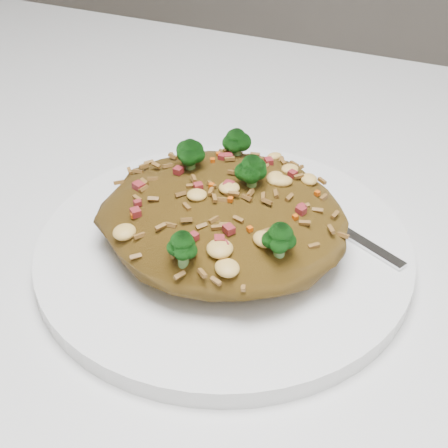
% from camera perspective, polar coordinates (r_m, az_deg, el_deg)
% --- Properties ---
extents(dining_table, '(1.20, 0.80, 0.75)m').
position_cam_1_polar(dining_table, '(0.55, -5.84, -7.20)').
color(dining_table, silver).
rests_on(dining_table, ground).
extents(plate, '(0.27, 0.27, 0.01)m').
position_cam_1_polar(plate, '(0.45, -0.00, -2.21)').
color(plate, white).
rests_on(plate, dining_table).
extents(fried_rice, '(0.18, 0.16, 0.07)m').
position_cam_1_polar(fried_rice, '(0.43, 0.01, 1.53)').
color(fried_rice, brown).
rests_on(fried_rice, plate).
extents(fork, '(0.15, 0.09, 0.00)m').
position_cam_1_polar(fork, '(0.47, 9.06, 0.53)').
color(fork, silver).
rests_on(fork, plate).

